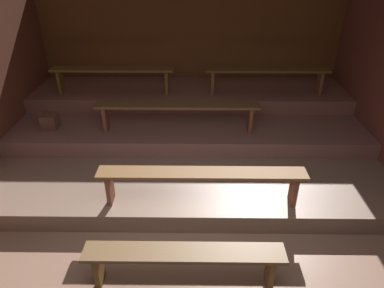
{
  "coord_description": "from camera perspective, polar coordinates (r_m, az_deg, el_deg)",
  "views": [
    {
      "loc": [
        0.11,
        -1.9,
        2.87
      ],
      "look_at": [
        0.06,
        2.2,
        0.55
      ],
      "focal_mm": 32.66,
      "sensor_mm": 36.0,
      "label": 1
    }
  ],
  "objects": [
    {
      "name": "bench_upper_left",
      "position": [
        6.07,
        -12.83,
        11.25
      ],
      "size": [
        2.04,
        0.25,
        0.42
      ],
      "color": "brown",
      "rests_on": "platform_upper"
    },
    {
      "name": "wooden_crate_middle",
      "position": [
        5.69,
        -22.18,
        3.46
      ],
      "size": [
        0.23,
        0.23,
        0.23
      ],
      "primitive_type": "cube",
      "color": "brown",
      "rests_on": "platform_middle"
    },
    {
      "name": "bench_floor_center",
      "position": [
        3.43,
        -1.31,
        -18.08
      ],
      "size": [
        1.88,
        0.25,
        0.42
      ],
      "color": "brown",
      "rests_on": "ground"
    },
    {
      "name": "platform_middle",
      "position": [
        5.91,
        -0.43,
        4.25
      ],
      "size": [
        5.4,
        2.2,
        0.23
      ],
      "primitive_type": "cube",
      "color": "#8D5D56",
      "rests_on": "platform_lower"
    },
    {
      "name": "wall_back",
      "position": [
        6.7,
        -0.27,
        14.75
      ],
      "size": [
        6.2,
        0.06,
        2.34
      ],
      "primitive_type": "cube",
      "color": "brown",
      "rests_on": "ground"
    },
    {
      "name": "platform_upper",
      "position": [
        6.28,
        -0.35,
        8.12
      ],
      "size": [
        5.4,
        1.2,
        0.23
      ],
      "primitive_type": "cube",
      "color": "#945C4F",
      "rests_on": "platform_middle"
    },
    {
      "name": "bench_upper_right",
      "position": [
        6.03,
        12.11,
        11.19
      ],
      "size": [
        2.04,
        0.25,
        0.42
      ],
      "color": "brown",
      "rests_on": "platform_upper"
    },
    {
      "name": "bench_middle_center",
      "position": [
        5.11,
        -2.39,
        5.75
      ],
      "size": [
        2.37,
        0.25,
        0.42
      ],
      "color": "brown",
      "rests_on": "platform_middle"
    },
    {
      "name": "bench_lower_center",
      "position": [
        3.99,
        1.59,
        -5.45
      ],
      "size": [
        2.38,
        0.25,
        0.42
      ],
      "color": "brown",
      "rests_on": "platform_lower"
    },
    {
      "name": "ground",
      "position": [
        5.09,
        -0.66,
        -5.39
      ],
      "size": [
        6.2,
        5.35,
        0.08
      ],
      "primitive_type": "cube",
      "color": "#906854"
    },
    {
      "name": "platform_lower",
      "position": [
        5.46,
        -0.54,
        -0.78
      ],
      "size": [
        5.4,
        3.46,
        0.23
      ],
      "primitive_type": "cube",
      "color": "#866958",
      "rests_on": "ground"
    }
  ]
}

